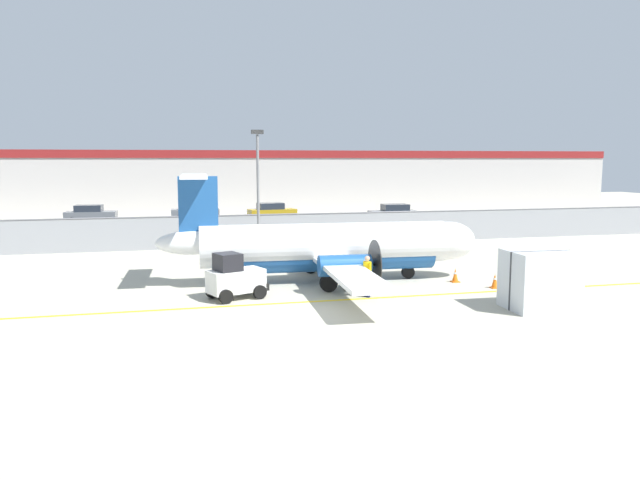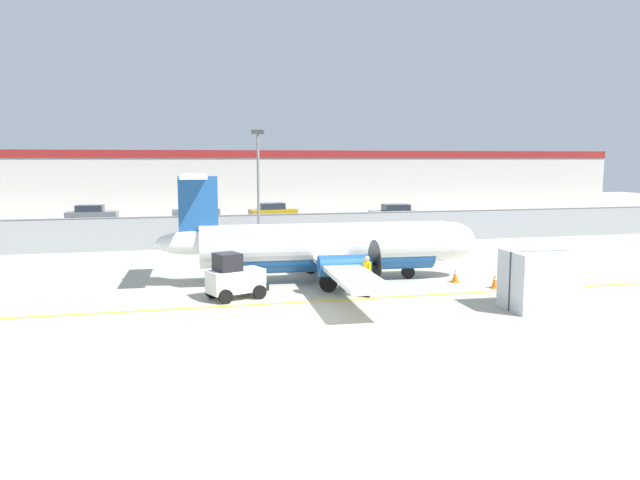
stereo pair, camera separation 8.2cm
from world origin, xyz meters
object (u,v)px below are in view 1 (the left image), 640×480
at_px(baggage_tug, 235,278).
at_px(parked_car_2, 272,212).
at_px(traffic_cone_far_left, 495,281).
at_px(traffic_cone_near_right, 455,275).
at_px(ground_crew_worker, 367,274).
at_px(parked_car_1, 195,212).
at_px(traffic_cone_near_left, 253,278).
at_px(commuter_airplane, 331,247).
at_px(cargo_container, 540,280).
at_px(apron_light_pole, 258,181).
at_px(parked_car_3, 394,213).
at_px(parked_car_0, 91,214).

distance_m(baggage_tug, parked_car_2, 31.07).
bearing_deg(traffic_cone_far_left, traffic_cone_near_right, 122.99).
distance_m(ground_crew_worker, traffic_cone_near_right, 5.30).
relative_size(ground_crew_worker, parked_car_1, 0.40).
bearing_deg(ground_crew_worker, traffic_cone_near_left, -53.23).
xyz_separation_m(commuter_airplane, cargo_container, (6.21, -7.00, -0.50)).
height_order(parked_car_1, apron_light_pole, apron_light_pole).
distance_m(commuter_airplane, traffic_cone_far_left, 7.39).
relative_size(baggage_tug, traffic_cone_far_left, 4.01).
height_order(commuter_airplane, parked_car_3, commuter_airplane).
height_order(ground_crew_worker, apron_light_pole, apron_light_pole).
relative_size(cargo_container, traffic_cone_near_right, 3.86).
distance_m(cargo_container, parked_car_0, 41.11).
bearing_deg(traffic_cone_near_left, parked_car_0, 109.07).
relative_size(ground_crew_worker, parked_car_2, 0.39).
height_order(ground_crew_worker, traffic_cone_far_left, ground_crew_worker).
height_order(baggage_tug, parked_car_0, baggage_tug).
bearing_deg(cargo_container, commuter_airplane, 133.56).
relative_size(cargo_container, traffic_cone_near_left, 3.86).
height_order(parked_car_0, parked_car_1, same).
height_order(traffic_cone_near_left, apron_light_pole, apron_light_pole).
bearing_deg(traffic_cone_near_right, parked_car_0, 121.94).
distance_m(cargo_container, traffic_cone_near_left, 12.12).
bearing_deg(commuter_airplane, apron_light_pole, 105.22).
relative_size(parked_car_2, parked_car_3, 1.03).
distance_m(parked_car_1, parked_car_3, 17.72).
distance_m(cargo_container, traffic_cone_far_left, 3.92).
height_order(baggage_tug, traffic_cone_near_left, baggage_tug).
distance_m(parked_car_2, apron_light_pole, 19.35).
distance_m(baggage_tug, traffic_cone_near_right, 10.21).
relative_size(baggage_tug, parked_car_1, 0.61).
height_order(ground_crew_worker, parked_car_1, same).
xyz_separation_m(traffic_cone_far_left, parked_car_3, (5.41, 26.87, 0.58)).
bearing_deg(traffic_cone_near_right, traffic_cone_far_left, -57.01).
xyz_separation_m(ground_crew_worker, apron_light_pole, (-2.59, 12.68, 3.35)).
height_order(cargo_container, parked_car_2, cargo_container).
relative_size(ground_crew_worker, traffic_cone_near_left, 2.66).
bearing_deg(traffic_cone_far_left, baggage_tug, 176.78).
height_order(ground_crew_worker, parked_car_2, same).
bearing_deg(apron_light_pole, parked_car_2, 78.18).
height_order(commuter_airplane, baggage_tug, commuter_airplane).
distance_m(baggage_tug, traffic_cone_near_left, 2.93).
height_order(ground_crew_worker, cargo_container, cargo_container).
distance_m(parked_car_3, apron_light_pole, 20.42).
relative_size(parked_car_1, apron_light_pole, 0.58).
bearing_deg(traffic_cone_far_left, ground_crew_worker, -176.88).
relative_size(baggage_tug, traffic_cone_near_right, 4.01).
height_order(commuter_airplane, traffic_cone_near_left, commuter_airplane).
xyz_separation_m(ground_crew_worker, parked_car_3, (11.36, 27.20, -0.06)).
distance_m(baggage_tug, traffic_cone_far_left, 11.25).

